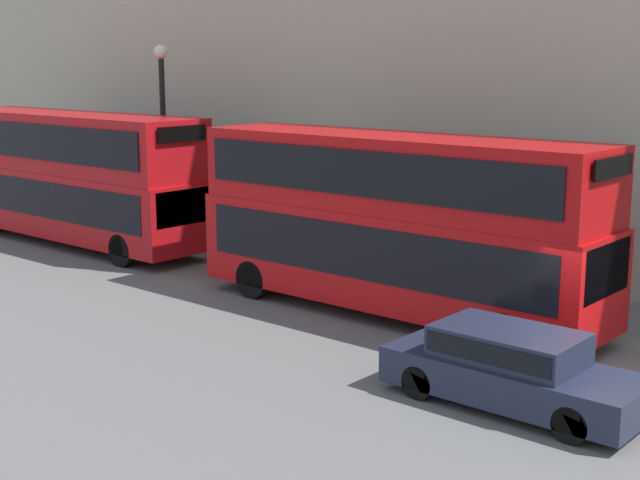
% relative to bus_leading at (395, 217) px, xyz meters
% --- Properties ---
extents(ground_plane, '(200.00, 200.00, 0.00)m').
position_rel_bus_leading_xyz_m(ground_plane, '(-1.60, -5.71, -2.41)').
color(ground_plane, '#5B5B5B').
extents(bus_leading, '(2.59, 10.59, 4.37)m').
position_rel_bus_leading_xyz_m(bus_leading, '(0.00, 0.00, 0.00)').
color(bus_leading, '#B20C0F').
rests_on(bus_leading, ground).
extents(bus_second_in_queue, '(2.59, 11.44, 4.38)m').
position_rel_bus_leading_xyz_m(bus_second_in_queue, '(0.00, 13.34, 0.00)').
color(bus_second_in_queue, '#A80F14').
rests_on(bus_second_in_queue, ground).
extents(car_dark_sedan, '(1.76, 4.64, 1.42)m').
position_rel_bus_leading_xyz_m(car_dark_sedan, '(-3.40, -5.03, -1.66)').
color(car_dark_sedan, '#1E2338').
rests_on(car_dark_sedan, ground).
extents(street_lamp, '(0.44, 0.44, 6.57)m').
position_rel_bus_leading_xyz_m(street_lamp, '(1.70, 10.56, 1.64)').
color(street_lamp, black).
rests_on(street_lamp, ground).
extents(pedestrian, '(0.36, 0.36, 1.73)m').
position_rel_bus_leading_xyz_m(pedestrian, '(2.73, 0.25, -1.61)').
color(pedestrian, '#26262D').
rests_on(pedestrian, ground).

